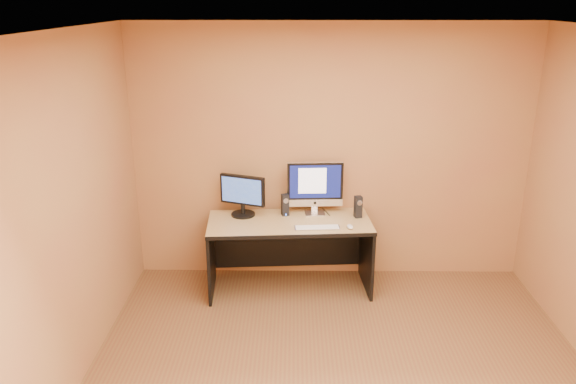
% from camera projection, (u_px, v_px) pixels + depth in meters
% --- Properties ---
extents(walls, '(4.00, 4.00, 2.60)m').
position_uv_depth(walls, '(349.00, 234.00, 3.76)').
color(walls, olive).
rests_on(walls, ground).
extents(ceiling, '(4.00, 4.00, 0.00)m').
position_uv_depth(ceiling, '(357.00, 33.00, 3.33)').
color(ceiling, white).
rests_on(ceiling, walls).
extents(desk, '(1.63, 0.81, 0.73)m').
position_uv_depth(desk, '(289.00, 255.00, 5.59)').
color(desk, tan).
rests_on(desk, ground).
extents(imac, '(0.58, 0.24, 0.55)m').
position_uv_depth(imac, '(315.00, 188.00, 5.58)').
color(imac, silver).
rests_on(imac, desk).
extents(second_monitor, '(0.53, 0.39, 0.42)m').
position_uv_depth(second_monitor, '(243.00, 196.00, 5.56)').
color(second_monitor, black).
rests_on(second_monitor, desk).
extents(speaker_left, '(0.08, 0.09, 0.22)m').
position_uv_depth(speaker_left, '(285.00, 205.00, 5.59)').
color(speaker_left, black).
rests_on(speaker_left, desk).
extents(speaker_right, '(0.08, 0.09, 0.22)m').
position_uv_depth(speaker_right, '(358.00, 207.00, 5.54)').
color(speaker_right, black).
rests_on(speaker_right, desk).
extents(keyboard, '(0.43, 0.15, 0.02)m').
position_uv_depth(keyboard, '(317.00, 228.00, 5.30)').
color(keyboard, '#B2B3B7').
rests_on(keyboard, desk).
extents(mouse, '(0.07, 0.11, 0.04)m').
position_uv_depth(mouse, '(350.00, 227.00, 5.30)').
color(mouse, silver).
rests_on(mouse, desk).
extents(cable_a, '(0.07, 0.21, 0.01)m').
position_uv_depth(cable_a, '(326.00, 212.00, 5.71)').
color(cable_a, black).
rests_on(cable_a, desk).
extents(cable_b, '(0.08, 0.17, 0.01)m').
position_uv_depth(cable_b, '(314.00, 209.00, 5.77)').
color(cable_b, black).
rests_on(cable_b, desk).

